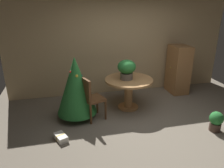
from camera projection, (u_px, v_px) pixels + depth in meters
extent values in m
plane|color=#756B5B|center=(149.00, 131.00, 4.25)|extent=(6.60, 6.60, 0.00)
cube|color=tan|center=(120.00, 46.00, 5.80)|extent=(6.00, 0.10, 2.60)
cylinder|color=#B27F4C|center=(128.00, 107.00, 5.20)|extent=(0.48, 0.48, 0.04)
cylinder|color=#B27F4C|center=(128.00, 94.00, 5.08)|extent=(0.20, 0.20, 0.65)
cylinder|color=#B27F4C|center=(129.00, 80.00, 4.96)|extent=(1.11, 1.11, 0.05)
cylinder|color=#665B51|center=(126.00, 76.00, 4.91)|extent=(0.29, 0.29, 0.15)
ellipsoid|color=#287533|center=(127.00, 67.00, 4.84)|extent=(0.42, 0.42, 0.31)
sphere|color=#EAD14C|center=(129.00, 67.00, 4.69)|extent=(0.09, 0.09, 0.09)
sphere|color=#EAD14C|center=(120.00, 64.00, 4.82)|extent=(0.05, 0.05, 0.05)
sphere|color=#EAD14C|center=(129.00, 67.00, 4.72)|extent=(0.05, 0.05, 0.05)
sphere|color=#EAD14C|center=(122.00, 65.00, 4.93)|extent=(0.08, 0.08, 0.08)
cylinder|color=brown|center=(97.00, 104.00, 4.89)|extent=(0.04, 0.04, 0.44)
cylinder|color=brown|center=(106.00, 110.00, 4.60)|extent=(0.04, 0.04, 0.44)
cylinder|color=brown|center=(83.00, 108.00, 4.70)|extent=(0.04, 0.04, 0.44)
cylinder|color=brown|center=(91.00, 115.00, 4.42)|extent=(0.04, 0.04, 0.44)
cube|color=brown|center=(94.00, 99.00, 4.57)|extent=(0.51, 0.52, 0.05)
cube|color=brown|center=(86.00, 90.00, 4.39)|extent=(0.17, 0.36, 0.46)
cylinder|color=brown|center=(78.00, 114.00, 4.75)|extent=(0.10, 0.10, 0.13)
cone|color=#287533|center=(76.00, 85.00, 4.51)|extent=(0.85, 0.85, 1.24)
sphere|color=#2D51A8|center=(73.00, 68.00, 4.44)|extent=(0.05, 0.05, 0.05)
sphere|color=gold|center=(77.00, 76.00, 4.33)|extent=(0.06, 0.06, 0.06)
sphere|color=#2D51A8|center=(81.00, 75.00, 4.52)|extent=(0.04, 0.04, 0.04)
sphere|color=red|center=(71.00, 72.00, 4.35)|extent=(0.06, 0.06, 0.06)
cube|color=silver|center=(61.00, 137.00, 3.94)|extent=(0.27, 0.34, 0.11)
cube|color=gold|center=(61.00, 137.00, 3.94)|extent=(0.17, 0.09, 0.11)
cube|color=#9E6B3D|center=(178.00, 69.00, 5.94)|extent=(0.45, 0.62, 1.32)
sphere|color=#B29338|center=(171.00, 68.00, 5.86)|extent=(0.04, 0.04, 0.04)
cylinder|color=#4C382D|center=(215.00, 127.00, 4.24)|extent=(0.22, 0.22, 0.16)
sphere|color=#287533|center=(216.00, 118.00, 4.17)|extent=(0.27, 0.27, 0.27)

